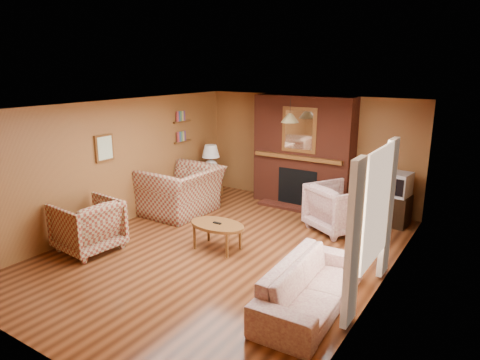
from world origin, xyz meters
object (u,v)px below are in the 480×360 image
Objects in this scene: plaid_armchair at (88,225)px; tv_stand at (394,210)px; coffee_table at (217,226)px; floral_sofa at (311,286)px; floral_armchair at (338,208)px; fireplace at (303,152)px; crt_tv at (397,184)px; table_lamp at (211,158)px; side_table at (211,184)px; plaid_loveseat at (182,191)px.

plaid_armchair is 1.60× the size of tv_stand.
floral_sofa is at bearing -21.66° from coffee_table.
floral_sofa is at bearing 133.19° from floral_armchair.
floral_sofa is (1.90, -3.80, -0.88)m from fireplace.
tv_stand is at bearing 90.00° from crt_tv.
floral_sofa reaches higher than coffee_table.
table_lamp is at bearing -175.26° from crt_tv.
floral_sofa is 5.20m from table_lamp.
coffee_table is (-0.16, -2.98, -0.78)m from fireplace.
tv_stand is (2.05, -0.18, -0.88)m from fireplace.
crt_tv reaches higher than tv_stand.
crt_tv is at bearing 4.74° from table_lamp.
coffee_table is at bearing -51.59° from table_lamp.
fireplace reaches higher than side_table.
plaid_loveseat is (-1.85, -1.89, -0.70)m from fireplace.
side_table is (-4.00, 3.26, -0.03)m from floral_sofa.
plaid_armchair is 4.46m from floral_armchair.
plaid_loveseat is 2.19× the size of table_lamp.
side_table is (-0.15, 3.64, -0.16)m from plaid_armchair.
fireplace is at bearing 24.24° from floral_sofa.
crt_tv is (4.00, 3.99, 0.39)m from plaid_armchair.
crt_tv is at bearing 4.74° from side_table.
table_lamp is at bearing -172.40° from plaid_armchair.
side_table is 0.99× the size of crt_tv.
crt_tv reaches higher than floral_sofa.
fireplace reaches higher than floral_armchair.
floral_armchair reaches higher than side_table.
tv_stand is 1.10× the size of crt_tv.
floral_armchair reaches higher than plaid_armchair.
fireplace is 4.02× the size of tv_stand.
fireplace is 4.42× the size of crt_tv.
floral_sofa is 2.81m from floral_armchair.
plaid_armchair is at bearing -129.95° from tv_stand.
table_lamp is (-3.34, 0.54, 0.47)m from floral_armchair.
coffee_table is at bearing -51.59° from side_table.
table_lamp reaches higher than floral_sofa.
floral_armchair is at bearing -9.11° from table_lamp.
floral_armchair is 1.44× the size of table_lamp.
plaid_armchair is (-1.95, -4.18, -0.75)m from fireplace.
floral_sofa is 2.22m from coffee_table.
tv_stand is (4.15, 0.35, -0.62)m from table_lamp.
crt_tv is at bearing -84.89° from tv_stand.
plaid_armchair is 2.15m from coffee_table.
plaid_armchair is 0.46× the size of floral_sofa.
coffee_table is (-2.06, 0.82, 0.10)m from floral_sofa.
coffee_table is (1.69, -1.08, -0.08)m from plaid_loveseat.
fireplace is 4.44× the size of side_table.
plaid_loveseat is at bearing -151.21° from tv_stand.
coffee_table is at bearing 66.00° from floral_sofa.
side_table is at bearing -172.40° from plaid_armchair.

